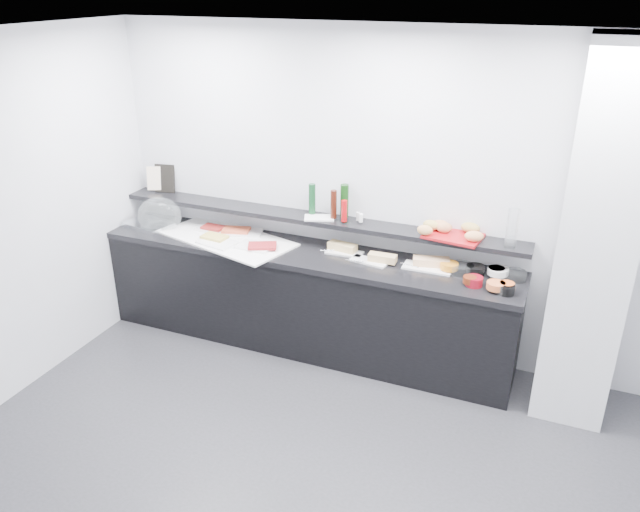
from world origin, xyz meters
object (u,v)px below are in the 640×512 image
at_px(framed_print, 165,178).
at_px(bread_tray, 453,236).
at_px(condiment_tray, 319,218).
at_px(carafe, 512,228).
at_px(cloche_base, 148,225).
at_px(sandwich_plate_mid, 369,261).

bearing_deg(framed_print, bread_tray, -13.45).
distance_m(condiment_tray, carafe, 1.56).
distance_m(cloche_base, bread_tray, 2.76).
bearing_deg(carafe, cloche_base, -176.91).
xyz_separation_m(condiment_tray, carafe, (1.55, -0.01, 0.14)).
bearing_deg(condiment_tray, sandwich_plate_mid, -38.54).
distance_m(cloche_base, carafe, 3.20).
relative_size(sandwich_plate_mid, bread_tray, 0.71).
xyz_separation_m(framed_print, condiment_tray, (1.61, -0.11, -0.12)).
xyz_separation_m(cloche_base, framed_print, (0.01, 0.29, 0.36)).
bearing_deg(condiment_tray, framed_print, 154.73).
height_order(framed_print, carafe, carafe).
height_order(cloche_base, bread_tray, bread_tray).
height_order(sandwich_plate_mid, bread_tray, bread_tray).
distance_m(cloche_base, framed_print, 0.47).
xyz_separation_m(cloche_base, carafe, (3.17, 0.17, 0.38)).
height_order(condiment_tray, carafe, carafe).
bearing_deg(carafe, sandwich_plate_mid, -172.43).
bearing_deg(sandwich_plate_mid, cloche_base, -170.04).
height_order(sandwich_plate_mid, condiment_tray, condiment_tray).
relative_size(cloche_base, sandwich_plate_mid, 1.37).
xyz_separation_m(sandwich_plate_mid, framed_print, (-2.11, 0.26, 0.37)).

